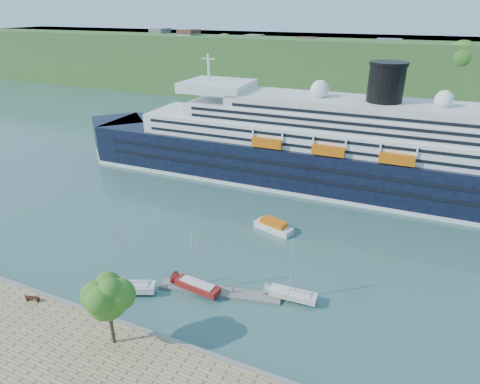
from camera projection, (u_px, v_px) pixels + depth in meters
ground at (149, 338)px, 46.31m from camera, size 400.00×400.00×0.00m
far_hillside at (360, 69)px, 161.57m from camera, size 400.00×50.00×24.00m
quay_coping at (147, 331)px, 45.66m from camera, size 220.00×0.50×0.30m
cruise_ship at (317, 125)px, 81.77m from camera, size 115.83×19.95×25.92m
park_bench at (33, 297)px, 50.40m from camera, size 1.85×1.12×1.11m
promenade_tree at (109, 308)px, 42.41m from camera, size 5.73×5.73×9.49m
floating_pontoon at (220, 291)px, 53.56m from camera, size 16.49×5.31×0.37m
sailboat_white_near at (126, 263)px, 51.50m from camera, size 7.73×4.89×9.70m
sailboat_red at (196, 264)px, 51.92m from camera, size 7.15×2.62×9.03m
sailboat_white_far at (294, 272)px, 50.46m from camera, size 6.85×2.25×8.72m
tender_launch at (274, 225)px, 68.26m from camera, size 7.23×4.11×1.89m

